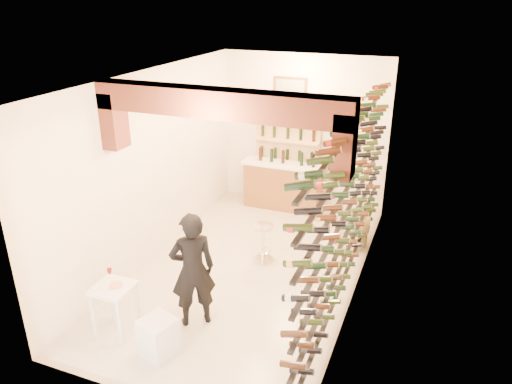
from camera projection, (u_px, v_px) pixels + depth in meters
ground at (249, 270)px, 8.11m from camera, size 6.00×6.00×0.00m
room_shell at (242, 145)px, 7.02m from camera, size 3.52×6.02×3.21m
wine_rack at (347, 198)px, 7.00m from camera, size 0.32×5.70×2.56m
back_counter at (283, 184)px, 10.29m from camera, size 1.70×0.62×1.29m
back_shelving at (287, 152)px, 10.25m from camera, size 1.40×0.31×2.73m
tasting_table at (114, 295)px, 6.43m from camera, size 0.52×0.52×0.88m
white_stool at (158, 337)px, 6.16m from camera, size 0.51×0.51×0.51m
person at (193, 270)px, 6.53m from camera, size 0.73×0.70×1.69m
chrome_barstool at (263, 240)px, 8.25m from camera, size 0.35×0.35×0.68m
crate_lower at (350, 238)px, 8.84m from camera, size 0.59×0.51×0.30m
crate_upper at (352, 223)px, 8.72m from camera, size 0.64×0.56×0.31m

